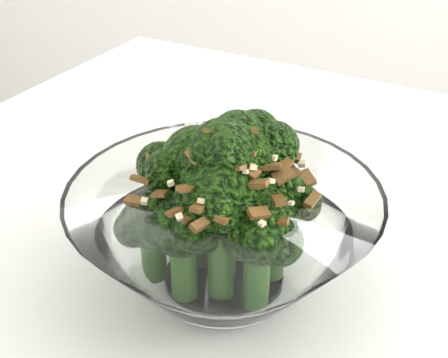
{
  "coord_description": "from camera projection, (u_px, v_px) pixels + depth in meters",
  "views": [
    {
      "loc": [
        -0.3,
        -0.46,
        1.08
      ],
      "look_at": [
        -0.34,
        -0.08,
        0.85
      ],
      "focal_mm": 50.0,
      "sensor_mm": 36.0,
      "label": 1
    }
  ],
  "objects": [
    {
      "name": "broccoli_dish",
      "position": [
        223.0,
        226.0,
        0.47
      ],
      "size": [
        0.24,
        0.24,
        0.15
      ],
      "color": "white",
      "rests_on": "table"
    }
  ]
}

